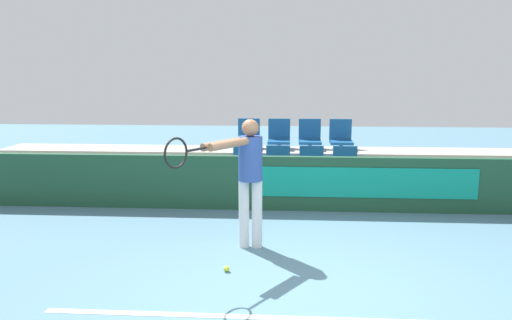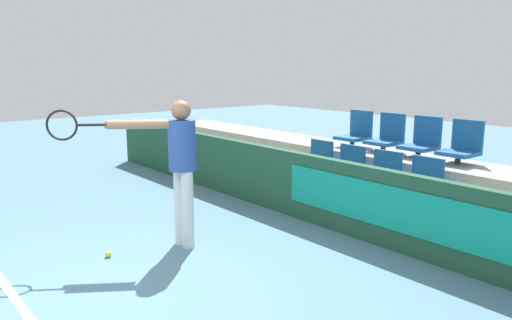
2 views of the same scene
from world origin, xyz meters
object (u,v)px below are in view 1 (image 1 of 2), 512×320
object	(u,v)px
stadium_chair_3	(345,166)
tennis_player	(246,171)
stadium_chair_1	(278,165)
stadium_chair_6	(310,137)
stadium_chair_5	(279,137)
stadium_chair_7	(341,137)
stadium_chair_2	(312,166)
stadium_chair_4	(248,136)
stadium_chair_0	(245,165)
tennis_ball	(227,269)

from	to	relation	value
stadium_chair_3	tennis_player	xyz separation A→B (m)	(-1.46, -2.40, 0.39)
tennis_player	stadium_chair_3	bearing A→B (deg)	92.20
stadium_chair_1	stadium_chair_6	size ratio (longest dim) A/B	1.00
stadium_chair_5	stadium_chair_7	xyz separation A→B (m)	(1.13, 0.00, 0.00)
stadium_chair_2	stadium_chair_4	distance (m)	1.46
stadium_chair_0	stadium_chair_6	bearing A→B (deg)	37.04
stadium_chair_6	tennis_player	world-z (taller)	tennis_player
stadium_chair_1	stadium_chair_2	bearing A→B (deg)	0.00
stadium_chair_4	stadium_chair_3	bearing A→B (deg)	-26.71
stadium_chair_6	tennis_player	xyz separation A→B (m)	(-0.90, -3.25, 0.01)
stadium_chair_4	tennis_player	world-z (taller)	tennis_player
stadium_chair_3	tennis_player	bearing A→B (deg)	-121.36
stadium_chair_5	stadium_chair_6	size ratio (longest dim) A/B	1.00
tennis_ball	stadium_chair_5	bearing A→B (deg)	82.94
stadium_chair_1	stadium_chair_5	xyz separation A→B (m)	(0.00, 0.85, 0.37)
stadium_chair_2	stadium_chair_3	size ratio (longest dim) A/B	1.00
stadium_chair_4	stadium_chair_1	bearing A→B (deg)	-56.48
tennis_player	stadium_chair_7	bearing A→B (deg)	99.34
stadium_chair_0	stadium_chair_6	world-z (taller)	stadium_chair_6
stadium_chair_1	tennis_player	world-z (taller)	tennis_player
stadium_chair_5	stadium_chair_7	size ratio (longest dim) A/B	1.00
stadium_chair_5	stadium_chair_0	bearing A→B (deg)	-123.52
stadium_chair_6	tennis_ball	distance (m)	4.22
stadium_chair_7	stadium_chair_4	bearing A→B (deg)	180.00
stadium_chair_1	stadium_chair_7	bearing A→B (deg)	37.04
stadium_chair_0	stadium_chair_1	xyz separation A→B (m)	(0.56, 0.00, 0.00)
stadium_chair_4	stadium_chair_7	world-z (taller)	same
stadium_chair_6	tennis_ball	world-z (taller)	stadium_chair_6
stadium_chair_4	stadium_chair_5	size ratio (longest dim) A/B	1.00
stadium_chair_5	tennis_ball	distance (m)	4.11
stadium_chair_4	stadium_chair_5	bearing A→B (deg)	0.00
stadium_chair_4	stadium_chair_5	world-z (taller)	same
stadium_chair_1	stadium_chair_3	bearing A→B (deg)	0.00
stadium_chair_1	tennis_player	bearing A→B (deg)	-97.92
stadium_chair_6	stadium_chair_2	bearing A→B (deg)	-90.00
stadium_chair_0	stadium_chair_4	xyz separation A→B (m)	(0.00, 0.85, 0.37)
stadium_chair_3	stadium_chair_5	distance (m)	1.46
stadium_chair_4	tennis_player	size ratio (longest dim) A/B	0.34
stadium_chair_2	stadium_chair_3	bearing A→B (deg)	0.00
stadium_chair_5	stadium_chair_2	bearing A→B (deg)	-56.48
stadium_chair_0	tennis_player	bearing A→B (deg)	-84.51
stadium_chair_2	tennis_ball	bearing A→B (deg)	-108.67
tennis_ball	stadium_chair_1	bearing A→B (deg)	81.05
stadium_chair_7	stadium_chair_0	bearing A→B (deg)	-153.29
stadium_chair_1	stadium_chair_7	distance (m)	1.46
stadium_chair_2	stadium_chair_4	world-z (taller)	stadium_chair_4
stadium_chair_4	tennis_ball	size ratio (longest dim) A/B	8.19
stadium_chair_2	stadium_chair_1	bearing A→B (deg)	180.00
stadium_chair_0	tennis_player	size ratio (longest dim) A/B	0.34
stadium_chair_7	tennis_ball	world-z (taller)	stadium_chair_7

